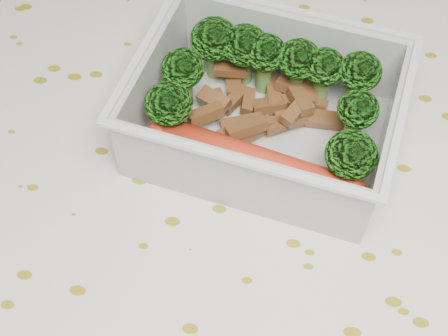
# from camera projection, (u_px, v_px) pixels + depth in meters

# --- Properties ---
(dining_table) EXTENTS (1.40, 0.90, 0.75)m
(dining_table) POSITION_uv_depth(u_px,v_px,m) (228.00, 251.00, 0.46)
(dining_table) COLOR brown
(dining_table) RESTS_ON ground
(tablecloth) EXTENTS (1.46, 0.96, 0.19)m
(tablecloth) POSITION_uv_depth(u_px,v_px,m) (229.00, 218.00, 0.42)
(tablecloth) COLOR silver
(tablecloth) RESTS_ON dining_table
(lunch_container) EXTENTS (0.18, 0.15, 0.06)m
(lunch_container) POSITION_uv_depth(u_px,v_px,m) (265.00, 117.00, 0.39)
(lunch_container) COLOR silver
(lunch_container) RESTS_ON tablecloth
(broccoli_florets) EXTENTS (0.14, 0.11, 0.05)m
(broccoli_florets) POSITION_uv_depth(u_px,v_px,m) (270.00, 78.00, 0.39)
(broccoli_florets) COLOR #608C3F
(broccoli_florets) RESTS_ON lunch_container
(meat_pile) EXTENTS (0.10, 0.07, 0.02)m
(meat_pile) POSITION_uv_depth(u_px,v_px,m) (266.00, 106.00, 0.41)
(meat_pile) COLOR brown
(meat_pile) RESTS_ON lunch_container
(sausage) EXTENTS (0.14, 0.05, 0.02)m
(sausage) POSITION_uv_depth(u_px,v_px,m) (254.00, 164.00, 0.38)
(sausage) COLOR red
(sausage) RESTS_ON lunch_container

